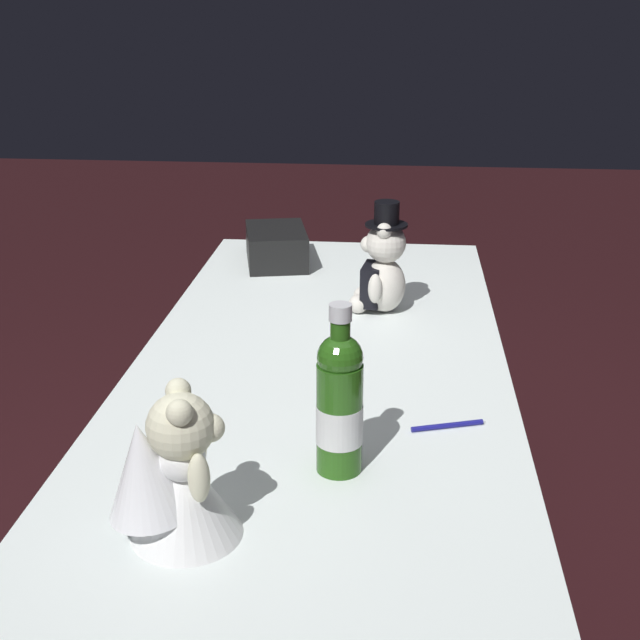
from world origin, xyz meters
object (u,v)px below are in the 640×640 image
(gift_case_black, at_px, (276,246))
(teddy_bear_groom, at_px, (382,268))
(signing_pen, at_px, (450,425))
(teddy_bear_bride, at_px, (173,474))
(champagne_bottle, at_px, (340,402))

(gift_case_black, bearing_deg, teddy_bear_groom, 40.45)
(signing_pen, distance_m, gift_case_black, 1.11)
(teddy_bear_groom, relative_size, teddy_bear_bride, 1.18)
(champagne_bottle, distance_m, signing_pen, 0.29)
(champagne_bottle, relative_size, signing_pen, 2.09)
(champagne_bottle, height_order, gift_case_black, champagne_bottle)
(signing_pen, xyz_separation_m, gift_case_black, (-1.00, -0.47, 0.05))
(teddy_bear_bride, distance_m, signing_pen, 0.58)
(champagne_bottle, relative_size, gift_case_black, 1.05)
(signing_pen, bearing_deg, champagne_bottle, -49.59)
(teddy_bear_groom, bearing_deg, champagne_bottle, -3.52)
(signing_pen, relative_size, gift_case_black, 0.50)
(champagne_bottle, bearing_deg, signing_pen, 130.41)
(champagne_bottle, xyz_separation_m, signing_pen, (-0.17, 0.20, -0.12))
(teddy_bear_groom, relative_size, champagne_bottle, 0.95)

